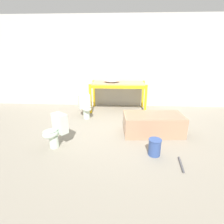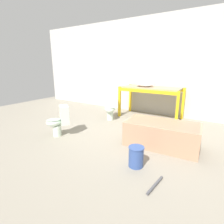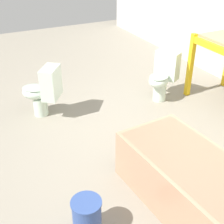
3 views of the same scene
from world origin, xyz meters
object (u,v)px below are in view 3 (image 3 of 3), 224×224
at_px(bucket_white, 87,216).
at_px(bathtub_main, 191,179).
at_px(toilet_far, 163,75).
at_px(toilet_near, 43,90).

bearing_deg(bucket_white, bathtub_main, 82.85).
distance_m(toilet_far, bucket_white, 2.71).
distance_m(toilet_near, bucket_white, 2.14).
distance_m(bathtub_main, toilet_near, 2.36).
bearing_deg(bathtub_main, toilet_near, -165.76).
xyz_separation_m(bathtub_main, bucket_white, (-0.12, -0.99, -0.11)).
bearing_deg(toilet_near, bathtub_main, 55.15).
bearing_deg(bucket_white, toilet_near, 173.42).
height_order(toilet_near, toilet_far, same).
bearing_deg(toilet_near, toilet_far, 116.94).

